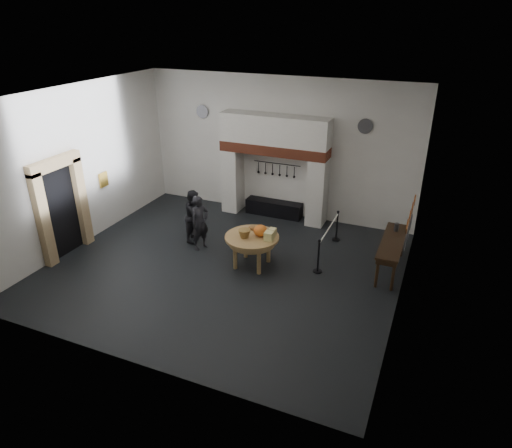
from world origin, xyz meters
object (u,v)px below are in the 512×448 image
at_px(side_table, 393,241).
at_px(barrier_post_near, 318,257).
at_px(iron_range, 274,208).
at_px(visitor_far, 195,216).
at_px(visitor_near, 200,223).
at_px(work_table, 252,237).
at_px(barrier_post_far, 337,226).

height_order(side_table, barrier_post_near, same).
height_order(iron_range, visitor_far, visitor_far).
relative_size(visitor_far, side_table, 0.72).
distance_m(iron_range, side_table, 4.69).
bearing_deg(barrier_post_near, visitor_near, -179.79).
bearing_deg(side_table, visitor_near, -171.10).
xyz_separation_m(work_table, barrier_post_near, (1.73, 0.35, -0.39)).
relative_size(iron_range, visitor_far, 1.21).
xyz_separation_m(barrier_post_near, barrier_post_far, (0.00, 2.00, 0.00)).
distance_m(work_table, side_table, 3.64).
xyz_separation_m(visitor_far, barrier_post_near, (3.89, -0.39, -0.34)).
height_order(iron_range, visitor_near, visitor_near).
relative_size(iron_range, barrier_post_near, 2.11).
height_order(visitor_near, visitor_far, visitor_near).
bearing_deg(work_table, iron_range, 100.90).
bearing_deg(visitor_far, barrier_post_far, -74.24).
xyz_separation_m(iron_range, visitor_far, (-1.51, -2.61, 0.54)).
xyz_separation_m(visitor_near, barrier_post_far, (3.49, 2.01, -0.35)).
bearing_deg(barrier_post_near, barrier_post_far, 90.00).
relative_size(visitor_near, barrier_post_near, 1.78).
distance_m(side_table, barrier_post_near, 1.95).
distance_m(iron_range, visitor_far, 3.06).
bearing_deg(visitor_near, visitor_far, 69.22).
height_order(iron_range, barrier_post_far, barrier_post_far).
xyz_separation_m(visitor_near, visitor_far, (-0.40, 0.40, -0.01)).
relative_size(iron_range, visitor_near, 1.19).
distance_m(visitor_far, side_table, 5.63).
distance_m(side_table, barrier_post_far, 2.14).
bearing_deg(iron_range, barrier_post_far, -22.69).
bearing_deg(work_table, visitor_far, 161.20).
bearing_deg(visitor_near, iron_range, 3.93).
bearing_deg(iron_range, work_table, -79.10).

